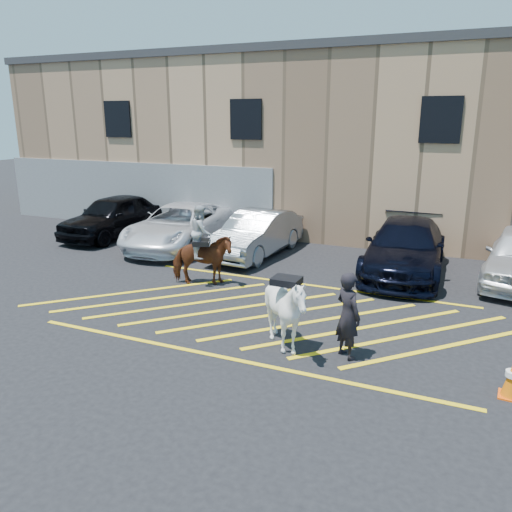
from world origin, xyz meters
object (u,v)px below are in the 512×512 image
at_px(car_black_suv, 114,216).
at_px(car_blue_suv, 405,247).
at_px(car_silver_sedan, 257,234).
at_px(handler, 348,315).
at_px(car_white_pickup, 180,226).
at_px(mounted_bay, 202,253).
at_px(saddled_white, 286,311).

xyz_separation_m(car_black_suv, car_blue_suv, (11.46, -0.43, -0.03)).
distance_m(car_silver_sedan, car_blue_suv, 5.03).
height_order(car_black_suv, handler, handler).
bearing_deg(car_silver_sedan, car_white_pickup, -175.26).
relative_size(car_white_pickup, handler, 3.14).
xyz_separation_m(car_black_suv, handler, (11.14, -6.75, 0.05)).
height_order(mounted_bay, saddled_white, mounted_bay).
bearing_deg(car_black_suv, car_silver_sedan, -0.18).
bearing_deg(car_silver_sedan, car_blue_suv, 3.51).
relative_size(car_silver_sedan, saddled_white, 2.75).
bearing_deg(car_black_suv, car_white_pickup, -3.19).
relative_size(car_white_pickup, saddled_white, 3.32).
distance_m(car_blue_suv, mounted_bay, 6.27).
xyz_separation_m(car_white_pickup, car_silver_sedan, (3.11, 0.01, -0.01)).
bearing_deg(car_black_suv, car_blue_suv, 0.70).
bearing_deg(car_white_pickup, mounted_bay, -55.10).
height_order(car_silver_sedan, mounted_bay, mounted_bay).
xyz_separation_m(car_blue_suv, handler, (-0.32, -6.32, 0.09)).
height_order(handler, saddled_white, handler).
relative_size(car_black_suv, mounted_bay, 2.12).
relative_size(car_black_suv, saddled_white, 2.92).
relative_size(car_white_pickup, car_blue_suv, 1.01).
height_order(car_white_pickup, car_blue_suv, car_blue_suv).
xyz_separation_m(handler, mounted_bay, (-4.88, 2.82, 0.05)).
height_order(car_silver_sedan, saddled_white, saddled_white).
height_order(car_blue_suv, saddled_white, saddled_white).
relative_size(car_blue_suv, saddled_white, 3.29).
height_order(car_black_suv, mounted_bay, mounted_bay).
height_order(car_white_pickup, car_silver_sedan, car_white_pickup).
bearing_deg(car_silver_sedan, saddled_white, -57.68).
bearing_deg(mounted_bay, saddled_white, -39.52).
xyz_separation_m(car_silver_sedan, car_blue_suv, (5.03, -0.09, 0.04)).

